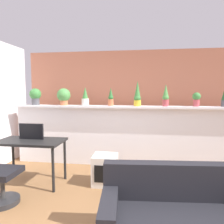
# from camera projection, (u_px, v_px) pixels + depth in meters

# --- Properties ---
(ground_plane) EXTENTS (12.00, 12.00, 0.00)m
(ground_plane) POSITION_uv_depth(u_px,v_px,m) (112.00, 223.00, 2.51)
(ground_plane) COLOR brown
(divider_wall) EXTENTS (4.77, 0.16, 1.23)m
(divider_wall) POSITION_uv_depth(u_px,v_px,m) (126.00, 137.00, 4.42)
(divider_wall) COLOR white
(divider_wall) RESTS_ON ground
(plant_shelf) EXTENTS (4.77, 0.32, 0.04)m
(plant_shelf) POSITION_uv_depth(u_px,v_px,m) (126.00, 107.00, 4.32)
(plant_shelf) COLOR white
(plant_shelf) RESTS_ON divider_wall
(brick_wall_behind) EXTENTS (4.77, 0.10, 2.50)m
(brick_wall_behind) POSITION_uv_depth(u_px,v_px,m) (128.00, 105.00, 4.95)
(brick_wall_behind) COLOR #AD664C
(brick_wall_behind) RESTS_ON ground
(potted_plant_0) EXTENTS (0.25, 0.25, 0.36)m
(potted_plant_0) POSITION_uv_depth(u_px,v_px,m) (35.00, 96.00, 4.59)
(potted_plant_0) COLOR #4C4C51
(potted_plant_0) RESTS_ON plant_shelf
(potted_plant_1) EXTENTS (0.29, 0.29, 0.36)m
(potted_plant_1) POSITION_uv_depth(u_px,v_px,m) (64.00, 96.00, 4.50)
(potted_plant_1) COLOR #C66B42
(potted_plant_1) RESTS_ON plant_shelf
(potted_plant_2) EXTENTS (0.15, 0.15, 0.39)m
(potted_plant_2) POSITION_uv_depth(u_px,v_px,m) (85.00, 97.00, 4.42)
(potted_plant_2) COLOR silver
(potted_plant_2) RESTS_ON plant_shelf
(potted_plant_3) EXTENTS (0.11, 0.11, 0.37)m
(potted_plant_3) POSITION_uv_depth(u_px,v_px,m) (111.00, 98.00, 4.33)
(potted_plant_3) COLOR #C66B42
(potted_plant_3) RESTS_ON plant_shelf
(potted_plant_4) EXTENTS (0.14, 0.14, 0.51)m
(potted_plant_4) POSITION_uv_depth(u_px,v_px,m) (137.00, 95.00, 4.23)
(potted_plant_4) COLOR gold
(potted_plant_4) RESTS_ON plant_shelf
(potted_plant_5) EXTENTS (0.13, 0.13, 0.43)m
(potted_plant_5) POSITION_uv_depth(u_px,v_px,m) (166.00, 96.00, 4.15)
(potted_plant_5) COLOR #B7474C
(potted_plant_5) RESTS_ON plant_shelf
(potted_plant_6) EXTENTS (0.16, 0.16, 0.28)m
(potted_plant_6) POSITION_uv_depth(u_px,v_px,m) (196.00, 99.00, 4.12)
(potted_plant_6) COLOR #B7474C
(potted_plant_6) RESTS_ON plant_shelf
(desk) EXTENTS (1.10, 0.60, 0.75)m
(desk) POSITION_uv_depth(u_px,v_px,m) (31.00, 145.00, 3.54)
(desk) COLOR black
(desk) RESTS_ON ground
(tv_monitor) EXTENTS (0.43, 0.04, 0.27)m
(tv_monitor) POSITION_uv_depth(u_px,v_px,m) (31.00, 131.00, 3.60)
(tv_monitor) COLOR black
(tv_monitor) RESTS_ON desk
(side_cube_shelf) EXTENTS (0.40, 0.41, 0.50)m
(side_cube_shelf) POSITION_uv_depth(u_px,v_px,m) (105.00, 170.00, 3.54)
(side_cube_shelf) COLOR silver
(side_cube_shelf) RESTS_ON ground
(couch) EXTENTS (1.62, 0.89, 0.80)m
(couch) POSITION_uv_depth(u_px,v_px,m) (181.00, 223.00, 2.06)
(couch) COLOR black
(couch) RESTS_ON ground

